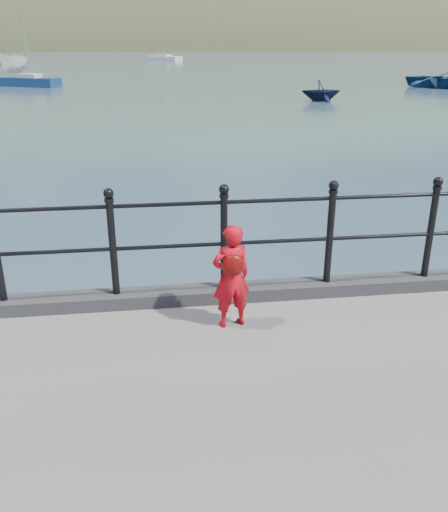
{
  "coord_description": "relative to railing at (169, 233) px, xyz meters",
  "views": [
    {
      "loc": [
        -0.14,
        -5.66,
        3.79
      ],
      "look_at": [
        0.59,
        -0.2,
        1.55
      ],
      "focal_mm": 38.0,
      "sensor_mm": 36.0,
      "label": 1
    }
  ],
  "objects": [
    {
      "name": "sailboat_port",
      "position": [
        -9.64,
        42.2,
        -1.48
      ],
      "size": [
        5.16,
        3.65,
        7.37
      ],
      "rotation": [
        0.0,
        0.0,
        -0.46
      ],
      "color": "navy",
      "rests_on": "ground"
    },
    {
      "name": "launch_navy",
      "position": [
        10.58,
        28.65,
        -1.18
      ],
      "size": [
        2.5,
        2.17,
        1.3
      ],
      "primitive_type": "imported",
      "rotation": [
        0.0,
        0.0,
        1.59
      ],
      "color": "black",
      "rests_on": "ground"
    },
    {
      "name": "child",
      "position": [
        0.59,
        -0.6,
        -0.27
      ],
      "size": [
        0.45,
        0.36,
        1.09
      ],
      "rotation": [
        0.0,
        0.0,
        3.37
      ],
      "color": "red",
      "rests_on": "quay"
    },
    {
      "name": "far_shore",
      "position": [
        38.34,
        239.56,
        -24.39
      ],
      "size": [
        830.0,
        200.0,
        156.0
      ],
      "color": "#333A21",
      "rests_on": "ground"
    },
    {
      "name": "launch_blue",
      "position": [
        23.23,
        36.56,
        -1.19
      ],
      "size": [
        7.4,
        7.38,
        1.26
      ],
      "primitive_type": "imported",
      "rotation": [
        0.0,
        0.0,
        0.79
      ],
      "color": "navy",
      "rests_on": "ground"
    },
    {
      "name": "launch_white",
      "position": [
        -15.1,
        61.68,
        -0.8
      ],
      "size": [
        3.83,
        5.69,
        2.06
      ],
      "primitive_type": "imported",
      "rotation": [
        0.0,
        0.0,
        -0.38
      ],
      "color": "silver",
      "rests_on": "ground"
    },
    {
      "name": "ground",
      "position": [
        -0.0,
        0.15,
        -1.82
      ],
      "size": [
        600.0,
        600.0,
        0.0
      ],
      "primitive_type": "plane",
      "color": "#2D4251",
      "rests_on": "ground"
    },
    {
      "name": "sailboat_deep",
      "position": [
        2.69,
        92.02,
        -1.48
      ],
      "size": [
        6.15,
        5.98,
        9.7
      ],
      "rotation": [
        0.0,
        0.0,
        -0.76
      ],
      "color": "silver",
      "rests_on": "ground"
    },
    {
      "name": "kerb",
      "position": [
        -0.0,
        -0.0,
        -0.75
      ],
      "size": [
        60.0,
        0.3,
        0.15
      ],
      "primitive_type": "cube",
      "color": "#28282B",
      "rests_on": "quay"
    },
    {
      "name": "railing",
      "position": [
        0.0,
        0.0,
        0.0
      ],
      "size": [
        18.11,
        0.11,
        1.2
      ],
      "color": "black",
      "rests_on": "kerb"
    }
  ]
}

